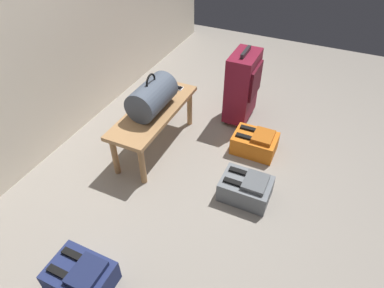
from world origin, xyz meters
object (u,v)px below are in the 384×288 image
object	(u,v)px
duffel_bag_slate	(152,97)
backpack_grey	(246,188)
cell_phone	(176,87)
backpack_navy	(81,276)
suitcase_upright_burgundy	(242,86)
bench	(154,115)
backpack_orange	(255,143)

from	to	relation	value
duffel_bag_slate	backpack_grey	distance (m)	1.06
cell_phone	backpack_navy	distance (m)	1.79
suitcase_upright_burgundy	backpack_navy	size ratio (longest dim) A/B	1.96
cell_phone	suitcase_upright_burgundy	size ratio (longest dim) A/B	0.19
cell_phone	suitcase_upright_burgundy	bearing A→B (deg)	-57.78
bench	suitcase_upright_burgundy	size ratio (longest dim) A/B	1.35
backpack_navy	backpack_orange	xyz separation A→B (m)	(1.66, -0.59, 0.00)
suitcase_upright_burgundy	backpack_navy	world-z (taller)	suitcase_upright_burgundy
bench	backpack_grey	xyz separation A→B (m)	(-0.24, -0.93, -0.25)
cell_phone	backpack_grey	world-z (taller)	cell_phone
backpack_navy	backpack_grey	xyz separation A→B (m)	(1.11, -0.69, 0.00)
backpack_navy	bench	bearing A→B (deg)	10.20
bench	cell_phone	distance (m)	0.40
backpack_grey	cell_phone	bearing A→B (deg)	55.41
bench	duffel_bag_slate	size ratio (longest dim) A/B	2.27
backpack_grey	suitcase_upright_burgundy	bearing A→B (deg)	21.26
bench	cell_phone	size ratio (longest dim) A/B	6.94
bench	backpack_orange	bearing A→B (deg)	-69.48
cell_phone	suitcase_upright_burgundy	xyz separation A→B (m)	(0.34, -0.54, -0.03)
backpack_orange	suitcase_upright_burgundy	bearing A→B (deg)	34.16
suitcase_upright_burgundy	backpack_grey	xyz separation A→B (m)	(-0.98, -0.38, -0.29)
duffel_bag_slate	suitcase_upright_burgundy	world-z (taller)	duffel_bag_slate
duffel_bag_slate	backpack_orange	bearing A→B (deg)	-69.11
backpack_grey	backpack_navy	bearing A→B (deg)	148.13
suitcase_upright_burgundy	backpack_orange	size ratio (longest dim) A/B	1.96
duffel_bag_slate	backpack_grey	bearing A→B (deg)	-104.21
bench	duffel_bag_slate	world-z (taller)	duffel_bag_slate
cell_phone	duffel_bag_slate	bearing A→B (deg)	178.94
bench	suitcase_upright_burgundy	distance (m)	0.92
duffel_bag_slate	suitcase_upright_burgundy	size ratio (longest dim) A/B	0.59
backpack_grey	bench	bearing A→B (deg)	75.42
bench	cell_phone	bearing A→B (deg)	-1.08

